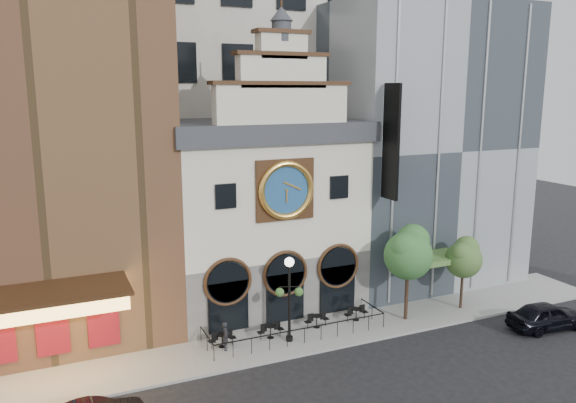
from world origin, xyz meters
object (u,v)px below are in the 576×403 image
at_px(pedestrian, 226,336).
at_px(tree_right, 464,257).
at_px(lamppost, 289,290).
at_px(car_right, 547,316).
at_px(tree_left, 409,251).
at_px(bistro_0, 222,339).
at_px(bistro_3, 356,313).
at_px(bistro_2, 317,320).
at_px(bistro_1, 270,330).

distance_m(pedestrian, tree_right, 16.27).
distance_m(pedestrian, lamppost, 4.33).
xyz_separation_m(car_right, lamppost, (-15.06, 4.55, 2.38)).
distance_m(car_right, tree_left, 9.15).
relative_size(bistro_0, tree_left, 0.26).
relative_size(bistro_0, pedestrian, 0.98).
relative_size(car_right, pedestrian, 3.07).
xyz_separation_m(bistro_0, tree_left, (11.72, -0.89, 3.92)).
relative_size(tree_left, tree_right, 1.26).
relative_size(lamppost, tree_left, 0.83).
xyz_separation_m(bistro_3, pedestrian, (-8.65, -0.56, 0.34)).
bearing_deg(tree_right, tree_left, -179.29).
distance_m(lamppost, tree_left, 8.08).
bearing_deg(bistro_3, bistro_2, 179.40).
bearing_deg(bistro_1, lamppost, -42.39).
xyz_separation_m(bistro_2, bistro_3, (2.74, -0.03, 0.00)).
height_order(bistro_1, bistro_3, same).
distance_m(bistro_2, bistro_3, 2.74).
bearing_deg(bistro_0, pedestrian, -77.83).
xyz_separation_m(tree_left, tree_right, (4.40, 0.05, -0.90)).
bearing_deg(bistro_0, bistro_2, 1.90).
distance_m(pedestrian, tree_left, 12.18).
distance_m(bistro_0, tree_left, 12.39).
relative_size(bistro_2, tree_left, 0.26).
distance_m(car_right, tree_right, 5.95).
bearing_deg(car_right, tree_left, 64.27).
height_order(bistro_2, bistro_3, same).
xyz_separation_m(bistro_0, bistro_3, (8.74, 0.17, 0.00)).
bearing_deg(pedestrian, bistro_2, -68.94).
xyz_separation_m(bistro_2, car_right, (12.80, -5.55, 0.23)).
relative_size(bistro_0, bistro_3, 1.00).
relative_size(bistro_1, pedestrian, 0.98).
height_order(bistro_3, tree_left, tree_left).
bearing_deg(lamppost, tree_left, 18.78).
relative_size(car_right, tree_right, 1.04).
height_order(bistro_1, pedestrian, pedestrian).
xyz_separation_m(car_right, pedestrian, (-18.72, 4.96, 0.11)).
bearing_deg(lamppost, bistro_3, 30.45).
distance_m(bistro_1, lamppost, 2.85).
bearing_deg(car_right, bistro_3, 67.71).
distance_m(bistro_0, bistro_2, 6.01).
bearing_deg(bistro_3, bistro_0, -178.88).
xyz_separation_m(bistro_3, lamppost, (-4.99, -0.97, 2.61)).
xyz_separation_m(car_right, tree_left, (-7.09, 4.46, 3.69)).
xyz_separation_m(bistro_1, tree_right, (13.22, -0.81, 3.02)).
xyz_separation_m(bistro_0, pedestrian, (0.08, -0.39, 0.34)).
xyz_separation_m(bistro_0, car_right, (18.81, -5.35, 0.23)).
relative_size(bistro_0, bistro_1, 1.00).
bearing_deg(car_right, bistro_0, 80.57).
distance_m(bistro_0, lamppost, 4.64).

